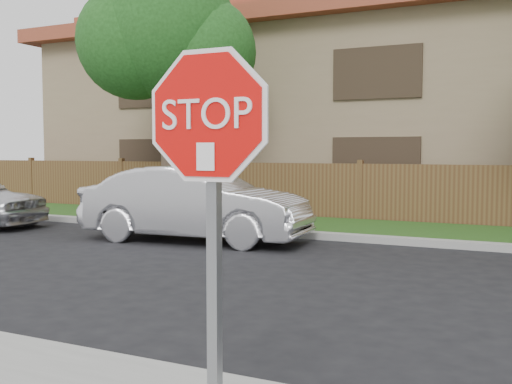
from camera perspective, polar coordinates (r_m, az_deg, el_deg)
The scene contains 3 objects.
tree_left at distance 17.09m, azimuth -8.61°, elevation 14.95°, with size 4.80×3.90×7.78m.
stop_sign at distance 3.27m, azimuth -4.43°, elevation 1.62°, with size 1.01×0.13×2.55m.
sedan_left at distance 12.92m, azimuth -5.78°, elevation -1.14°, with size 1.71×4.91×1.62m, color silver.
Camera 1 is at (0.45, -4.30, 1.97)m, focal length 42.00 mm.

